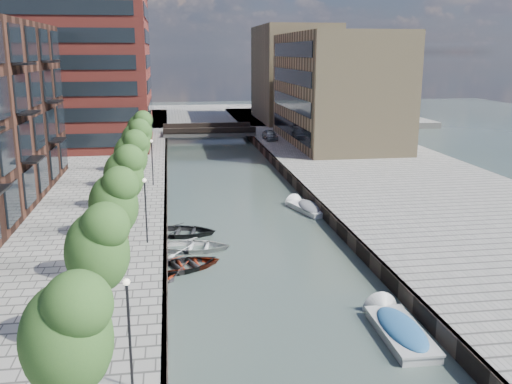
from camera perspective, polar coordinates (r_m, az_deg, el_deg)
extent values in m
plane|color=#38473F|center=(52.36, -2.29, -0.12)|extent=(300.00, 300.00, 0.00)
cube|color=gray|center=(56.24, 14.12, 0.97)|extent=(20.00, 140.00, 1.00)
cube|color=#332823|center=(51.95, -9.00, 0.18)|extent=(0.25, 140.00, 1.00)
cube|color=#332823|center=(53.24, 4.24, 0.64)|extent=(0.25, 140.00, 1.00)
cube|color=gray|center=(111.32, -5.78, 7.51)|extent=(80.00, 40.00, 1.00)
cube|color=maroon|center=(76.46, -17.93, 15.73)|extent=(18.00, 18.00, 30.00)
cube|color=#9F8961|center=(75.80, 8.03, 10.21)|extent=(12.00, 25.00, 14.00)
cube|color=#9F8961|center=(100.92, 3.78, 11.74)|extent=(12.00, 20.00, 16.00)
cube|color=gray|center=(83.48, -4.77, 5.99)|extent=(13.00, 6.00, 0.60)
cube|color=#332823|center=(80.63, -4.64, 6.15)|extent=(13.00, 0.40, 0.80)
cube|color=#332823|center=(86.17, -4.91, 6.63)|extent=(13.00, 0.40, 0.80)
ellipsoid|color=#2A551F|center=(16.50, -18.46, -13.09)|extent=(2.50, 2.50, 3.25)
cylinder|color=#382619|center=(23.91, -15.19, -11.41)|extent=(0.20, 0.20, 3.20)
ellipsoid|color=#2A551F|center=(22.91, -15.62, -5.22)|extent=(2.50, 2.50, 3.25)
cylinder|color=#382619|center=(30.36, -13.78, -5.82)|extent=(0.20, 0.20, 3.20)
ellipsoid|color=#2A551F|center=(29.58, -14.08, -0.84)|extent=(2.50, 2.50, 3.25)
cylinder|color=#382619|center=(37.02, -12.88, -2.21)|extent=(0.20, 0.20, 3.20)
ellipsoid|color=#2A551F|center=(36.38, -13.11, 1.92)|extent=(2.50, 2.50, 3.25)
cylinder|color=#382619|center=(43.78, -12.26, 0.30)|extent=(0.20, 0.20, 3.20)
ellipsoid|color=#2A551F|center=(43.24, -12.45, 3.81)|extent=(2.50, 2.50, 3.25)
cylinder|color=#382619|center=(50.60, -11.81, 2.13)|extent=(0.20, 0.20, 3.20)
ellipsoid|color=#2A551F|center=(50.14, -11.96, 5.18)|extent=(2.50, 2.50, 3.25)
cylinder|color=#382619|center=(57.47, -11.46, 3.52)|extent=(0.20, 0.20, 3.20)
ellipsoid|color=#2A551F|center=(57.06, -11.59, 6.21)|extent=(2.50, 2.50, 3.25)
cylinder|color=black|center=(20.92, -12.53, -13.84)|extent=(0.10, 0.10, 4.00)
sphere|color=#FFF2CC|center=(20.08, -12.83, -8.77)|extent=(0.24, 0.24, 0.24)
cylinder|color=black|center=(35.87, -10.95, -1.96)|extent=(0.10, 0.10, 4.00)
sphere|color=#FFF2CC|center=(35.38, -11.10, 1.16)|extent=(0.24, 0.24, 0.24)
cylinder|color=black|center=(51.45, -10.33, 2.84)|extent=(0.10, 0.10, 4.00)
sphere|color=#FFF2CC|center=(51.11, -10.43, 5.04)|extent=(0.24, 0.24, 0.24)
imported|color=black|center=(34.56, -7.40, -7.68)|extent=(5.56, 4.86, 0.96)
imported|color=maroon|center=(34.72, -7.07, -7.57)|extent=(4.91, 3.96, 0.90)
imported|color=silver|center=(37.69, -6.12, -5.79)|extent=(5.15, 4.09, 0.96)
imported|color=black|center=(40.77, -7.44, -4.30)|extent=(5.46, 4.36, 1.01)
cube|color=#B4B4B2|center=(27.42, 14.32, -13.87)|extent=(1.89, 4.88, 0.68)
cube|color=#B4B4B2|center=(27.25, 14.36, -13.19)|extent=(1.98, 4.99, 0.11)
cone|color=#B4B4B2|center=(29.41, 12.57, -11.67)|extent=(1.81, 0.98, 1.79)
ellipsoid|color=#1E558D|center=(27.23, 14.37, -13.09)|extent=(1.78, 4.46, 0.59)
cube|color=white|center=(46.53, 5.31, -1.89)|extent=(2.81, 4.65, 0.62)
cube|color=white|center=(46.44, 5.32, -1.50)|extent=(2.91, 4.76, 0.10)
cone|color=white|center=(48.34, 4.00, -1.21)|extent=(1.79, 1.28, 1.62)
ellipsoid|color=slate|center=(46.43, 5.32, -1.44)|extent=(2.61, 4.26, 0.53)
imported|color=#A5A7A9|center=(77.87, 1.41, 5.75)|extent=(1.80, 4.03, 1.34)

